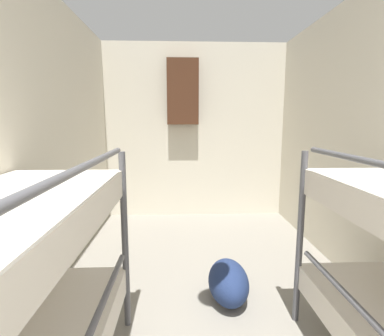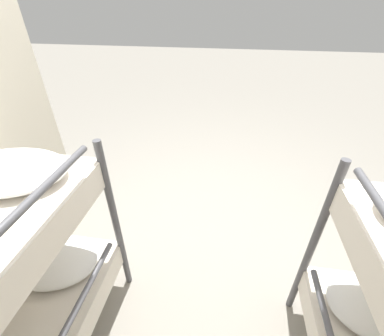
# 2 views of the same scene
# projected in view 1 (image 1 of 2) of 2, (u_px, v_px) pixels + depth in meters

# --- Properties ---
(wall_left) EXTENTS (0.06, 4.97, 2.51)m
(wall_left) POSITION_uv_depth(u_px,v_px,m) (8.00, 146.00, 1.93)
(wall_left) COLOR beige
(wall_left) RESTS_ON ground_plane
(wall_back) EXTENTS (2.72, 0.06, 2.51)m
(wall_back) POSITION_uv_depth(u_px,v_px,m) (195.00, 132.00, 4.41)
(wall_back) COLOR beige
(wall_back) RESTS_ON ground_plane
(duffel_bag) EXTENTS (0.31, 0.51, 0.31)m
(duffel_bag) POSITION_uv_depth(u_px,v_px,m) (228.00, 282.00, 2.36)
(duffel_bag) COLOR navy
(duffel_bag) RESTS_ON ground_plane
(hanging_coat) EXTENTS (0.44, 0.12, 0.90)m
(hanging_coat) POSITION_uv_depth(u_px,v_px,m) (183.00, 92.00, 4.17)
(hanging_coat) COLOR #472819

